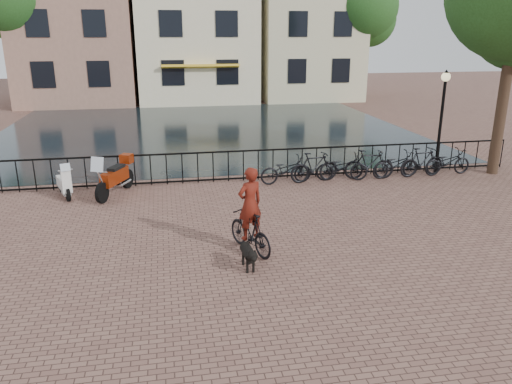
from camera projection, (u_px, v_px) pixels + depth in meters
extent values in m
plane|color=brown|center=(286.00, 305.00, 9.02)|extent=(100.00, 100.00, 0.00)
plane|color=black|center=(205.00, 130.00, 25.21)|extent=(20.00, 20.00, 0.00)
cube|color=black|center=(228.00, 152.00, 16.20)|extent=(20.00, 0.05, 0.05)
cube|color=black|center=(229.00, 179.00, 16.48)|extent=(20.00, 0.05, 0.05)
cube|color=#8D6352|center=(76.00, 12.00, 33.96)|extent=(7.50, 9.00, 12.00)
cube|color=beige|center=(194.00, 20.00, 35.50)|extent=(8.00, 9.00, 11.00)
cube|color=yellow|center=(201.00, 66.00, 31.99)|extent=(5.00, 0.60, 0.15)
cube|color=beige|center=(303.00, 10.00, 36.66)|extent=(7.00, 9.00, 12.50)
cylinder|color=black|center=(16.00, 58.00, 31.42)|extent=(0.36, 0.36, 6.30)
cylinder|color=black|center=(504.00, 92.00, 16.59)|extent=(0.36, 0.36, 5.60)
cylinder|color=black|center=(360.00, 57.00, 35.46)|extent=(0.36, 0.36, 5.95)
sphere|color=#204717|center=(364.00, 7.00, 34.41)|extent=(4.76, 4.76, 4.76)
cylinder|color=black|center=(440.00, 128.00, 16.89)|extent=(0.10, 0.10, 3.20)
sphere|color=beige|center=(446.00, 77.00, 16.37)|extent=(0.30, 0.30, 0.30)
imported|color=black|center=(250.00, 231.00, 11.07)|extent=(1.10, 1.72, 1.00)
imported|color=#5D170E|center=(250.00, 196.00, 10.83)|extent=(0.85, 0.72, 1.97)
imported|color=black|center=(286.00, 170.00, 16.12)|extent=(1.76, 0.76, 0.90)
imported|color=black|center=(314.00, 167.00, 16.27)|extent=(1.71, 0.69, 1.00)
imported|color=black|center=(342.00, 167.00, 16.45)|extent=(1.78, 0.83, 0.90)
imported|color=black|center=(369.00, 164.00, 16.60)|extent=(1.71, 0.67, 1.00)
imported|color=black|center=(396.00, 165.00, 16.78)|extent=(1.77, 0.78, 0.90)
imported|color=black|center=(422.00, 162.00, 16.92)|extent=(1.71, 0.69, 1.00)
imported|color=black|center=(447.00, 162.00, 17.10)|extent=(1.76, 0.72, 0.90)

